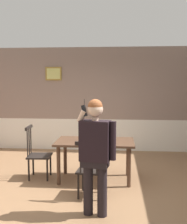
{
  "coord_description": "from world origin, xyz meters",
  "views": [
    {
      "loc": [
        0.52,
        -4.83,
        1.93
      ],
      "look_at": [
        0.15,
        -0.53,
        1.45
      ],
      "focal_mm": 44.95,
      "sensor_mm": 36.0,
      "label": 1
    }
  ],
  "objects_px": {
    "chair_near_window": "(90,169)",
    "chair_by_doorway": "(38,154)",
    "dining_table": "(95,146)",
    "person_figure": "(96,149)"
  },
  "relations": [
    {
      "from": "chair_near_window",
      "to": "dining_table",
      "type": "bearing_deg",
      "value": 94.85
    },
    {
      "from": "dining_table",
      "to": "person_figure",
      "type": "height_order",
      "value": "person_figure"
    },
    {
      "from": "dining_table",
      "to": "chair_by_doorway",
      "type": "height_order",
      "value": "chair_by_doorway"
    },
    {
      "from": "chair_near_window",
      "to": "person_figure",
      "type": "height_order",
      "value": "person_figure"
    },
    {
      "from": "dining_table",
      "to": "chair_near_window",
      "type": "relative_size",
      "value": 1.56
    },
    {
      "from": "chair_near_window",
      "to": "chair_by_doorway",
      "type": "height_order",
      "value": "chair_by_doorway"
    },
    {
      "from": "chair_near_window",
      "to": "chair_by_doorway",
      "type": "xyz_separation_m",
      "value": [
        -1.14,
        0.82,
        0.02
      ]
    },
    {
      "from": "chair_near_window",
      "to": "person_figure",
      "type": "bearing_deg",
      "value": -72.73
    },
    {
      "from": "chair_near_window",
      "to": "person_figure",
      "type": "distance_m",
      "value": 0.83
    },
    {
      "from": "chair_near_window",
      "to": "person_figure",
      "type": "xyz_separation_m",
      "value": [
        0.14,
        -0.65,
        0.5
      ]
    }
  ]
}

